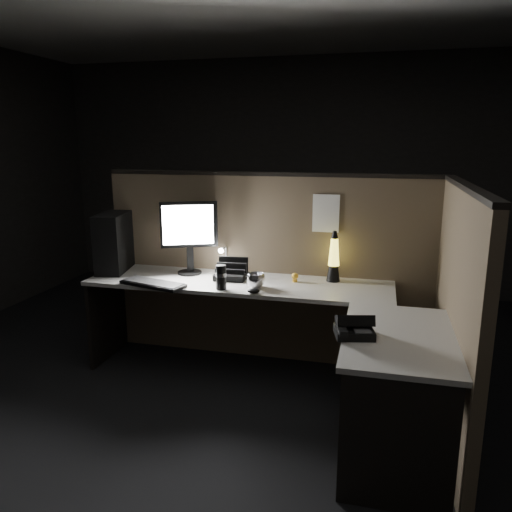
% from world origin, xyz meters
% --- Properties ---
extents(floor, '(6.00, 6.00, 0.00)m').
position_xyz_m(floor, '(0.00, 0.00, 0.00)').
color(floor, black).
rests_on(floor, ground).
extents(room_shell, '(6.00, 6.00, 6.00)m').
position_xyz_m(room_shell, '(0.00, 0.00, 1.62)').
color(room_shell, silver).
rests_on(room_shell, ground).
extents(partition_back, '(2.66, 0.06, 1.50)m').
position_xyz_m(partition_back, '(0.00, 0.93, 0.75)').
color(partition_back, brown).
rests_on(partition_back, ground).
extents(partition_right, '(0.06, 1.66, 1.50)m').
position_xyz_m(partition_right, '(1.33, 0.10, 0.75)').
color(partition_right, brown).
rests_on(partition_right, ground).
extents(desk, '(2.60, 1.60, 0.73)m').
position_xyz_m(desk, '(0.18, 0.25, 0.58)').
color(desk, '#BAB8B0').
rests_on(desk, ground).
extents(pc_tower, '(0.28, 0.48, 0.47)m').
position_xyz_m(pc_tower, '(-1.22, 0.68, 0.96)').
color(pc_tower, black).
rests_on(pc_tower, desk).
extents(monitor, '(0.42, 0.22, 0.58)m').
position_xyz_m(monitor, '(-0.59, 0.74, 1.08)').
color(monitor, black).
rests_on(monitor, desk).
extents(keyboard, '(0.53, 0.29, 0.02)m').
position_xyz_m(keyboard, '(-0.73, 0.34, 0.74)').
color(keyboard, black).
rests_on(keyboard, desk).
extents(mouse, '(0.10, 0.08, 0.03)m').
position_xyz_m(mouse, '(0.04, 0.34, 0.75)').
color(mouse, black).
rests_on(mouse, desk).
extents(clip_lamp, '(0.04, 0.17, 0.21)m').
position_xyz_m(clip_lamp, '(-0.33, 0.82, 0.86)').
color(clip_lamp, white).
rests_on(clip_lamp, desk).
extents(organizer, '(0.25, 0.22, 0.18)m').
position_xyz_m(organizer, '(-0.23, 0.67, 0.77)').
color(organizer, black).
rests_on(organizer, desk).
extents(lava_lamp, '(0.10, 0.10, 0.38)m').
position_xyz_m(lava_lamp, '(0.54, 0.79, 0.89)').
color(lava_lamp, black).
rests_on(lava_lamp, desk).
extents(travel_mug, '(0.08, 0.08, 0.18)m').
position_xyz_m(travel_mug, '(-0.21, 0.38, 0.82)').
color(travel_mug, black).
rests_on(travel_mug, desk).
extents(steel_mug, '(0.16, 0.16, 0.11)m').
position_xyz_m(steel_mug, '(0.02, 0.48, 0.78)').
color(steel_mug, '#B5B4BC').
rests_on(steel_mug, desk).
extents(figurine, '(0.05, 0.05, 0.05)m').
position_xyz_m(figurine, '(0.27, 0.69, 0.77)').
color(figurine, gold).
rests_on(figurine, desk).
extents(pinned_paper, '(0.20, 0.00, 0.29)m').
position_xyz_m(pinned_paper, '(0.46, 0.90, 1.23)').
color(pinned_paper, white).
rests_on(pinned_paper, partition_back).
extents(desk_phone, '(0.24, 0.24, 0.12)m').
position_xyz_m(desk_phone, '(0.76, -0.27, 0.78)').
color(desk_phone, black).
rests_on(desk_phone, desk).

